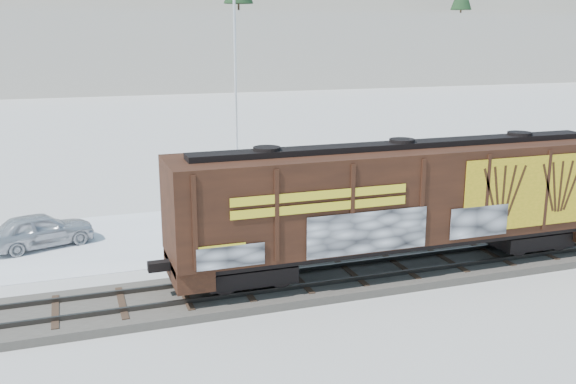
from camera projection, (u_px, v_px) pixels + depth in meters
name	position (u px, v px, depth m)	size (l,w,h in m)	color
ground	(299.00, 287.00, 22.37)	(500.00, 500.00, 0.00)	white
rail_track	(299.00, 284.00, 22.33)	(50.00, 3.40, 0.43)	#59544C
parking_strip	(242.00, 228.00, 29.24)	(40.00, 8.00, 0.03)	white
hillside	(90.00, 8.00, 147.10)	(360.00, 110.00, 93.00)	white
hopper_railcar	(400.00, 197.00, 22.88)	(16.52, 3.06, 4.50)	black
flagpole	(238.00, 114.00, 34.82)	(2.30, 0.90, 11.75)	silver
car_silver	(40.00, 230.00, 26.42)	(1.70, 4.23, 1.44)	silver
car_white	(278.00, 204.00, 30.44)	(1.54, 4.42, 1.46)	white
car_dark	(365.00, 212.00, 29.15)	(1.95, 4.79, 1.39)	black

